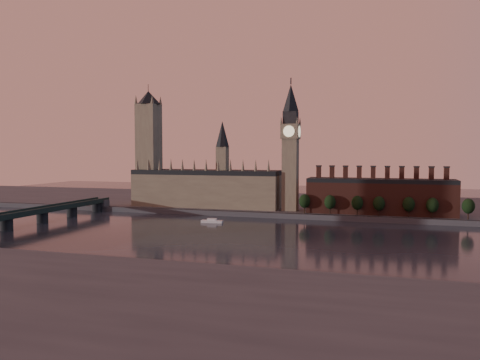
# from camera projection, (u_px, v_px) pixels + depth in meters

# --- Properties ---
(ground) EXTENTS (900.00, 900.00, 0.00)m
(ground) POSITION_uv_depth(u_px,v_px,m) (239.00, 238.00, 279.17)
(ground) COLOR black
(ground) RESTS_ON ground
(north_bank) EXTENTS (900.00, 182.00, 4.00)m
(north_bank) POSITION_uv_depth(u_px,v_px,m) (293.00, 204.00, 449.15)
(north_bank) COLOR #4A4B50
(north_bank) RESTS_ON ground
(south_bank) EXTENTS (900.00, 180.00, 4.00)m
(south_bank) POSITION_uv_depth(u_px,v_px,m) (40.00, 350.00, 116.64)
(south_bank) COLOR #4A4B50
(south_bank) RESTS_ON ground
(palace_of_westminster) EXTENTS (130.00, 30.30, 74.00)m
(palace_of_westminster) POSITION_uv_depth(u_px,v_px,m) (207.00, 186.00, 406.31)
(palace_of_westminster) COLOR #7F745A
(palace_of_westminster) RESTS_ON north_bank
(victoria_tower) EXTENTS (24.00, 24.00, 108.00)m
(victoria_tower) POSITION_uv_depth(u_px,v_px,m) (149.00, 144.00, 420.26)
(victoria_tower) COLOR #7F745A
(victoria_tower) RESTS_ON north_bank
(big_ben) EXTENTS (15.00, 15.00, 107.00)m
(big_ben) POSITION_uv_depth(u_px,v_px,m) (290.00, 145.00, 378.00)
(big_ben) COLOR #7F745A
(big_ben) RESTS_ON north_bank
(chimney_block) EXTENTS (110.00, 25.00, 37.00)m
(chimney_block) POSITION_uv_depth(u_px,v_px,m) (380.00, 196.00, 360.05)
(chimney_block) COLOR #5A2B22
(chimney_block) RESTS_ON north_bank
(embankment_tree_0) EXTENTS (8.60, 8.60, 14.88)m
(embankment_tree_0) POSITION_uv_depth(u_px,v_px,m) (305.00, 201.00, 362.01)
(embankment_tree_0) COLOR black
(embankment_tree_0) RESTS_ON north_bank
(embankment_tree_1) EXTENTS (8.60, 8.60, 14.88)m
(embankment_tree_1) POSITION_uv_depth(u_px,v_px,m) (330.00, 202.00, 355.44)
(embankment_tree_1) COLOR black
(embankment_tree_1) RESTS_ON north_bank
(embankment_tree_2) EXTENTS (8.60, 8.60, 14.88)m
(embankment_tree_2) POSITION_uv_depth(u_px,v_px,m) (357.00, 203.00, 349.87)
(embankment_tree_2) COLOR black
(embankment_tree_2) RESTS_ON north_bank
(embankment_tree_3) EXTENTS (8.60, 8.60, 14.88)m
(embankment_tree_3) POSITION_uv_depth(u_px,v_px,m) (379.00, 203.00, 345.55)
(embankment_tree_3) COLOR black
(embankment_tree_3) RESTS_ON north_bank
(embankment_tree_4) EXTENTS (8.60, 8.60, 14.88)m
(embankment_tree_4) POSITION_uv_depth(u_px,v_px,m) (409.00, 204.00, 340.39)
(embankment_tree_4) COLOR black
(embankment_tree_4) RESTS_ON north_bank
(embankment_tree_5) EXTENTS (8.60, 8.60, 14.88)m
(embankment_tree_5) POSITION_uv_depth(u_px,v_px,m) (432.00, 205.00, 334.94)
(embankment_tree_5) COLOR black
(embankment_tree_5) RESTS_ON north_bank
(embankment_tree_6) EXTENTS (8.60, 8.60, 14.88)m
(embankment_tree_6) POSITION_uv_depth(u_px,v_px,m) (468.00, 206.00, 328.31)
(embankment_tree_6) COLOR black
(embankment_tree_6) RESTS_ON north_bank
(westminster_bridge) EXTENTS (14.00, 200.00, 11.55)m
(westminster_bridge) POSITION_uv_depth(u_px,v_px,m) (22.00, 216.00, 321.01)
(westminster_bridge) COLOR #1B2A27
(westminster_bridge) RESTS_ON ground
(river_boat) EXTENTS (16.16, 6.00, 3.16)m
(river_boat) POSITION_uv_depth(u_px,v_px,m) (212.00, 221.00, 340.41)
(river_boat) COLOR silver
(river_boat) RESTS_ON ground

